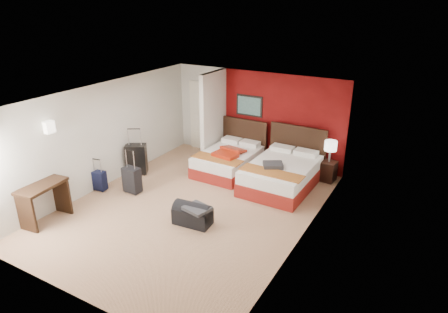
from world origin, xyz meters
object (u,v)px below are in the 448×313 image
Objects in this scene: suitcase_charcoal at (132,181)px; red_suitcase_open at (229,152)px; bed_right at (281,176)px; nightstand at (328,171)px; duffel_bag at (193,215)px; bed_left at (228,162)px; suitcase_black at (137,160)px; suitcase_navy at (99,181)px; desk at (45,203)px; table_lamp at (330,152)px.

red_suitcase_open is at bearing 57.20° from suitcase_charcoal.
suitcase_charcoal is (-2.95, -2.00, -0.01)m from bed_right.
nightstand is 3.85m from duffel_bag.
suitcase_black is (-1.99, -1.30, 0.11)m from bed_left.
suitcase_navy is 1.58m from desk.
bed_right is 2.66× the size of suitcase_black.
desk is at bearing -121.62° from suitcase_black.
table_lamp is 4.93m from suitcase_black.
duffel_bag is (-1.82, -3.40, -0.59)m from table_lamp.
suitcase_navy is at bearing -127.90° from suitcase_black.
table_lamp is at bearing 39.99° from suitcase_charcoal.
suitcase_navy is (-2.24, -2.38, -0.37)m from red_suitcase_open.
duffel_bag is at bearing -75.14° from bed_left.
bed_right is 5.29m from desk.
suitcase_black is at bearing -142.04° from red_suitcase_open.
suitcase_charcoal is at bearing -117.22° from red_suitcase_open.
suitcase_navy is 2.79m from duffel_bag.
duffel_bag is (0.55, -2.54, -0.41)m from red_suitcase_open.
suitcase_black is (-4.46, -2.06, -0.40)m from table_lamp.
desk reaches higher than suitcase_black.
red_suitcase_open is 1.81× the size of suitcase_navy.
suitcase_navy is at bearing -147.16° from bed_right.
table_lamp is 0.91× the size of suitcase_charcoal.
table_lamp is (0.89, 0.94, 0.48)m from bed_right.
suitcase_black reaches higher than suitcase_navy.
nightstand is (2.36, 0.86, -0.34)m from red_suitcase_open.
duffel_bag is at bearing -57.58° from suitcase_black.
bed_left is 3.03× the size of suitcase_charcoal.
suitcase_black is at bearing -145.73° from bed_left.
nightstand is 0.85× the size of suitcase_charcoal.
suitcase_charcoal is (-3.83, -2.94, -0.49)m from table_lamp.
duffel_bag is (2.79, -0.16, -0.04)m from suitcase_navy.
suitcase_charcoal is 2.07m from duffel_bag.
desk is at bearing -94.10° from suitcase_navy.
table_lamp reaches higher than nightstand.
table_lamp is at bearing 47.70° from bed_right.
red_suitcase_open is 4.49m from desk.
bed_left is 2.72m from duffel_bag.
desk is (-0.04, -2.74, 0.03)m from suitcase_black.
nightstand reaches higher than duffel_bag.
bed_right reaches higher than bed_left.
suitcase_black is 1.68× the size of suitcase_navy.
table_lamp is 1.18× the size of suitcase_navy.
duffel_bag is (0.65, -2.64, -0.08)m from bed_left.
bed_right is at bearing -127.92° from nightstand.
suitcase_black reaches higher than nightstand.
nightstand is 0.53m from table_lamp.
nightstand is (2.46, 0.76, -0.02)m from bed_left.
red_suitcase_open is at bearing -43.88° from bed_left.
red_suitcase_open reaches higher than bed_left.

